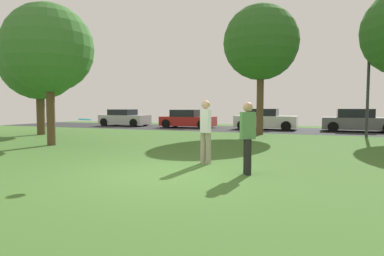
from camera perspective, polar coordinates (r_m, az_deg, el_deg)
name	(u,v)px	position (r m, az deg, el deg)	size (l,w,h in m)	color
ground_plane	(156,176)	(7.31, -6.45, -8.49)	(44.00, 44.00, 0.00)	#3D6628
road_strip	(267,130)	(22.59, 13.26, -0.29)	(44.00, 6.40, 0.01)	#28282B
oak_tree_center	(49,49)	(14.38, -24.17, 12.81)	(3.52, 3.52, 5.67)	brown
oak_tree_right	(261,43)	(18.72, 12.19, 14.63)	(4.15, 4.15, 7.21)	brown
maple_tree_near	(39,61)	(20.11, -25.61, 10.66)	(4.28, 4.28, 6.26)	brown
person_thrower	(248,135)	(7.40, 9.89, -1.20)	(0.39, 0.34, 1.66)	black
person_bystander	(206,129)	(8.71, 2.46, -0.13)	(0.30, 0.33, 1.73)	gray
frisbee_disc	(85,120)	(7.28, -18.54, 1.44)	(0.28, 0.28, 0.05)	#2DB2E0
parked_car_silver	(124,118)	(27.17, -11.98, 1.72)	(4.05, 2.02, 1.37)	#B7B7BC
parked_car_red	(187,119)	(24.22, -0.83, 1.54)	(4.10, 1.94, 1.36)	#B21E1E
parked_car_white	(265,120)	(22.80, 12.90, 1.42)	(4.17, 2.02, 1.44)	white
parked_car_grey	(358,121)	(22.80, 27.47, 1.08)	(4.31, 2.09, 1.45)	slate
street_lamp_post	(368,93)	(18.62, 28.88, 5.43)	(0.14, 0.14, 4.50)	#2D2D33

